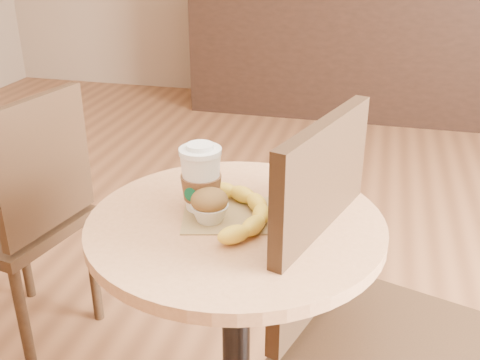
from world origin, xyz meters
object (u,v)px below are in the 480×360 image
Objects in this scene: muffin at (209,205)px; banana at (235,211)px; cafe_table at (236,301)px; chair_right at (366,321)px; chair_left at (24,215)px; coffee_cup at (201,180)px.

muffin reaches higher than banana.
cafe_table is 0.75× the size of chair_right.
cafe_table is 8.78× the size of muffin.
cafe_table is at bearing 102.22° from chair_right.
chair_right reaches higher than banana.
chair_left reaches higher than banana.
chair_left is 1.15m from chair_right.
muffin is (-0.05, -0.02, 0.27)m from cafe_table.
banana is (0.05, 0.02, -0.02)m from muffin.
muffin is at bearing 106.51° from chair_right.
chair_left is 0.91× the size of chair_right.
cafe_table is at bearing 79.81° from chair_left.
chair_left is at bearing 171.29° from coffee_cup.
coffee_cup reaches higher than chair_left.
muffin is 0.31× the size of banana.
cafe_table is at bearing 22.41° from muffin.
coffee_cup reaches higher than cafe_table.
coffee_cup is (-0.09, 0.03, 0.30)m from cafe_table.
banana is (0.79, -0.31, 0.28)m from chair_left.
muffin is at bearing 76.94° from chair_left.
cafe_table is 4.64× the size of coffee_cup.
chair_right is at bearing 84.05° from chair_left.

